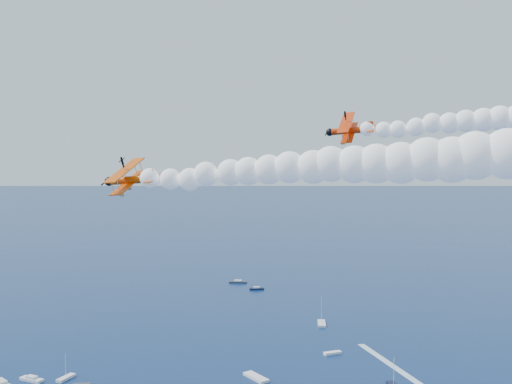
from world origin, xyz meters
The scene contains 4 objects.
biplane_lead centered at (6.16, 36.57, 60.91)m, with size 8.25×9.25×5.57m, color red, non-canonical shape.
biplane_trail centered at (-6.54, -2.79, 53.77)m, with size 7.49×8.40×5.06m, color #DB4B04, non-canonical shape.
smoke_trail_trail centered at (24.12, 4.85, 56.19)m, with size 61.98×20.32×11.32m, color white, non-canonical shape.
spectator_boats centered at (15.15, 97.72, 0.35)m, with size 218.35×142.97×0.70m.
Camera 1 is at (50.87, -61.11, 57.65)m, focal length 43.83 mm.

